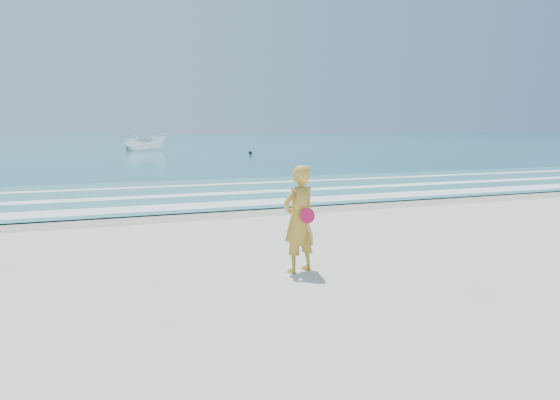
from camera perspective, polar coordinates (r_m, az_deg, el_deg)
name	(u,v)px	position (r m, az deg, el deg)	size (l,w,h in m)	color
ground	(370,299)	(8.41, 9.36, -10.19)	(400.00, 400.00, 0.00)	silver
wet_sand	(212,213)	(16.57, -7.08, -1.34)	(400.00, 2.40, 0.00)	#B2A893
ocean	(81,141)	(111.92, -20.05, 5.82)	(400.00, 190.00, 0.04)	#19727F
shallow	(178,193)	(21.39, -10.57, 0.71)	(400.00, 10.00, 0.01)	#59B7AD
foam_near	(202,205)	(17.80, -8.17, -0.57)	(400.00, 1.40, 0.01)	white
foam_mid	(183,195)	(20.61, -10.12, 0.49)	(400.00, 0.90, 0.01)	white
foam_far	(166,186)	(23.83, -11.78, 1.39)	(400.00, 0.60, 0.01)	white
boat	(145,142)	(60.89, -13.90, 5.89)	(1.87, 4.97, 1.92)	white
buoy	(250,153)	(51.38, -3.11, 4.95)	(0.34, 0.34, 0.34)	black
woman	(299,219)	(9.62, 2.00, -1.99)	(0.81, 0.66, 1.91)	gold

